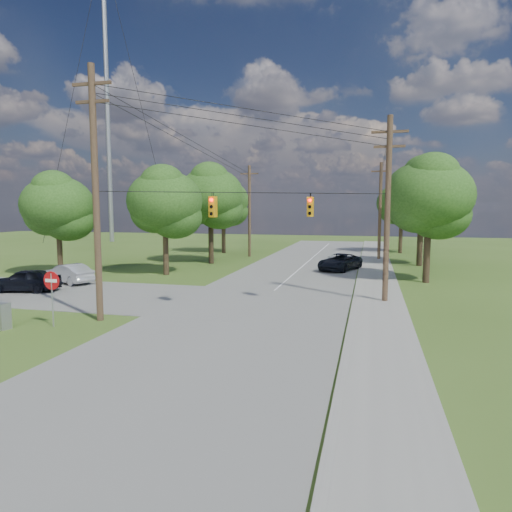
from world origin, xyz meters
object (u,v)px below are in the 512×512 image
(pole_north_w, at_px, (249,210))
(car_cross_dark, at_px, (25,280))
(car_cross_silver, at_px, (68,273))
(car_main_north, at_px, (340,262))
(pole_sw, at_px, (96,191))
(pole_ne, at_px, (388,207))
(pole_north_e, at_px, (380,210))
(do_not_enter_sign, at_px, (52,287))
(control_cabinet, at_px, (2,316))

(pole_north_w, bearing_deg, car_cross_dark, -109.42)
(car_cross_silver, xyz_separation_m, car_main_north, (18.42, 11.72, 0.00))
(pole_sw, bearing_deg, car_cross_silver, 133.06)
(pole_ne, height_order, car_cross_silver, pole_ne)
(pole_ne, relative_size, car_main_north, 2.07)
(pole_north_w, relative_size, car_main_north, 1.97)
(pole_ne, xyz_separation_m, pole_north_e, (-0.00, 22.00, -0.34))
(car_cross_silver, relative_size, car_main_north, 0.83)
(car_cross_silver, bearing_deg, do_not_enter_sign, 54.09)
(pole_north_e, xyz_separation_m, car_cross_silver, (-21.82, -20.70, -4.40))
(pole_north_e, xyz_separation_m, pole_north_w, (-13.90, 0.00, 0.00))
(control_cabinet, bearing_deg, pole_north_w, 102.25)
(pole_north_e, bearing_deg, pole_sw, -114.52)
(car_cross_dark, xyz_separation_m, do_not_enter_sign, (7.55, -6.99, 1.09))
(car_cross_dark, bearing_deg, pole_sw, 44.48)
(pole_north_w, height_order, car_cross_silver, pole_north_w)
(car_main_north, bearing_deg, control_cabinet, -98.59)
(pole_north_w, bearing_deg, pole_north_e, 0.00)
(pole_north_e, xyz_separation_m, control_cabinet, (-16.83, -32.10, -4.53))
(car_main_north, height_order, do_not_enter_sign, do_not_enter_sign)
(pole_north_w, bearing_deg, car_cross_silver, -110.93)
(pole_north_w, distance_m, control_cabinet, 32.55)
(pole_ne, height_order, car_cross_dark, pole_ne)
(car_cross_dark, distance_m, car_cross_silver, 3.56)
(control_cabinet, bearing_deg, pole_ne, 48.43)
(pole_north_e, bearing_deg, pole_north_w, 180.00)
(car_cross_dark, xyz_separation_m, car_cross_silver, (0.62, 3.51, -0.04))
(do_not_enter_sign, bearing_deg, pole_ne, 34.86)
(pole_ne, distance_m, car_cross_dark, 23.03)
(pole_north_e, xyz_separation_m, car_cross_dark, (-22.44, -24.21, -4.36))
(control_cabinet, distance_m, do_not_enter_sign, 2.48)
(do_not_enter_sign, bearing_deg, car_cross_silver, 126.57)
(pole_north_w, distance_m, car_cross_dark, 26.04)
(pole_north_e, relative_size, car_main_north, 1.97)
(car_main_north, relative_size, control_cabinet, 4.24)
(pole_sw, bearing_deg, pole_ne, 29.38)
(car_cross_dark, bearing_deg, control_cabinet, 21.00)
(pole_north_w, distance_m, car_main_north, 14.50)
(pole_sw, xyz_separation_m, car_main_north, (10.10, 20.62, -5.49))
(pole_north_w, xyz_separation_m, car_cross_silver, (-7.92, -20.70, -4.40))
(pole_ne, bearing_deg, pole_north_e, 90.00)
(pole_sw, bearing_deg, control_cabinet, -143.15)
(car_cross_dark, relative_size, car_cross_silver, 1.02)
(pole_ne, height_order, pole_north_e, pole_ne)
(pole_north_w, bearing_deg, car_main_north, -40.55)
(car_cross_silver, distance_m, control_cabinet, 12.44)
(pole_north_e, height_order, car_cross_silver, pole_north_e)
(pole_sw, height_order, pole_north_w, pole_sw)
(pole_north_e, distance_m, car_main_north, 10.56)
(pole_sw, distance_m, control_cabinet, 7.00)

